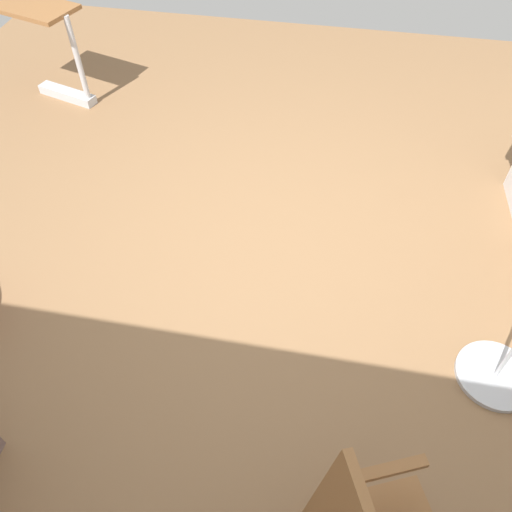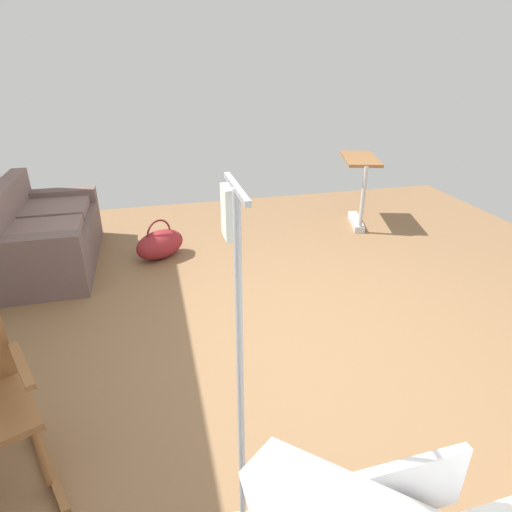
% 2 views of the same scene
% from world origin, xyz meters
% --- Properties ---
extents(ground_plane, '(7.11, 7.11, 0.00)m').
position_xyz_m(ground_plane, '(0.00, 0.00, 0.00)').
color(ground_plane, olive).
extents(overbed_table, '(0.88, 0.61, 0.84)m').
position_xyz_m(overbed_table, '(2.21, -1.58, 0.53)').
color(overbed_table, '#B2B5BA').
rests_on(overbed_table, ground).
extents(iv_pole, '(0.44, 0.44, 1.69)m').
position_xyz_m(iv_pole, '(-1.45, 0.72, 0.25)').
color(iv_pole, '#B2B5BA').
rests_on(iv_pole, ground).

